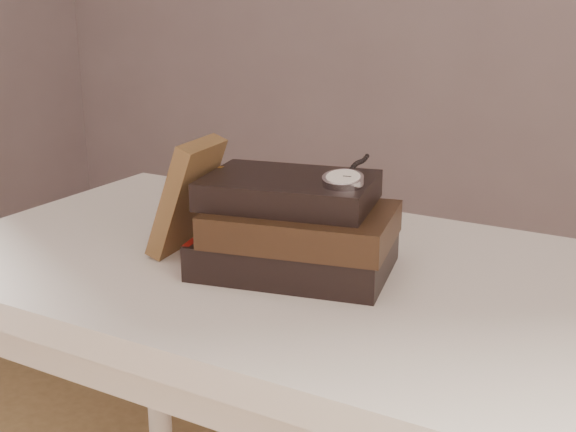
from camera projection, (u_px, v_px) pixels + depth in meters
The scene contains 5 objects.
table at pixel (280, 319), 1.08m from camera, with size 1.00×0.60×0.75m.
book_stack at pixel (296, 228), 1.00m from camera, with size 0.29×0.22×0.13m.
journal at pixel (187, 196), 1.06m from camera, with size 0.02×0.10×0.17m, color #4A321C.
pocket_watch at pixel (344, 178), 0.95m from camera, with size 0.06×0.16×0.02m.
eyeglasses at pixel (253, 197), 1.10m from camera, with size 0.13×0.14×0.05m.
Camera 1 is at (0.50, -0.51, 1.12)m, focal length 46.65 mm.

